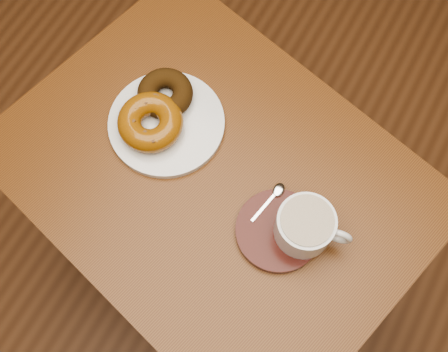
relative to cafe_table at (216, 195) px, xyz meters
The scene contains 7 objects.
cafe_table is the anchor object (origin of this frame).
donut_plate 0.19m from the cafe_table, 160.90° to the left, with size 0.22×0.22×0.01m, color silver.
donut_cinnamon 0.24m from the cafe_table, 150.66° to the left, with size 0.11×0.11×0.04m, color #36200A.
donut_caramel 0.22m from the cafe_table, behind, with size 0.16×0.16×0.05m.
saucer 0.20m from the cafe_table, 14.89° to the right, with size 0.15×0.15×0.02m, color #350C07.
coffee_cup 0.26m from the cafe_table, ahead, with size 0.13×0.10×0.07m.
teaspoon 0.18m from the cafe_table, ahead, with size 0.03×0.09×0.01m.
Camera 1 is at (0.05, -0.08, 1.71)m, focal length 45.00 mm.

